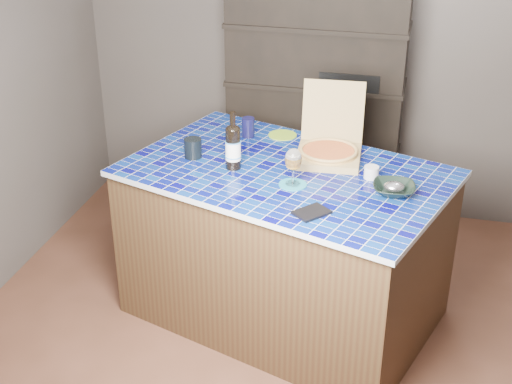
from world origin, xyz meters
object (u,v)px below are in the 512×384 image
(kitchen_island, at_px, (285,244))
(pizza_box, at_px, (329,149))
(mead_bottle, at_px, (233,146))
(bowl, at_px, (394,189))
(wine_glass, at_px, (293,160))
(dvd_case, at_px, (312,212))

(kitchen_island, xyz_separation_m, pizza_box, (0.20, 0.22, 0.53))
(kitchen_island, distance_m, mead_bottle, 0.67)
(bowl, bearing_deg, kitchen_island, 166.91)
(mead_bottle, bearing_deg, pizza_box, 27.86)
(mead_bottle, relative_size, wine_glass, 1.63)
(pizza_box, distance_m, mead_bottle, 0.56)
(mead_bottle, bearing_deg, kitchen_island, 7.22)
(pizza_box, xyz_separation_m, wine_glass, (-0.13, -0.39, 0.09))
(kitchen_island, height_order, mead_bottle, mead_bottle)
(kitchen_island, relative_size, bowl, 9.17)
(wine_glass, xyz_separation_m, bowl, (0.52, 0.03, -0.12))
(mead_bottle, relative_size, bowl, 1.53)
(mead_bottle, height_order, dvd_case, mead_bottle)
(mead_bottle, bearing_deg, dvd_case, -38.95)
(bowl, bearing_deg, wine_glass, -176.86)
(dvd_case, height_order, bowl, bowl)
(wine_glass, bearing_deg, bowl, 3.14)
(pizza_box, relative_size, dvd_case, 2.72)
(kitchen_island, xyz_separation_m, dvd_case, (0.22, -0.45, 0.48))
(pizza_box, relative_size, mead_bottle, 1.38)
(mead_bottle, distance_m, dvd_case, 0.67)
(mead_bottle, bearing_deg, bowl, -6.50)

